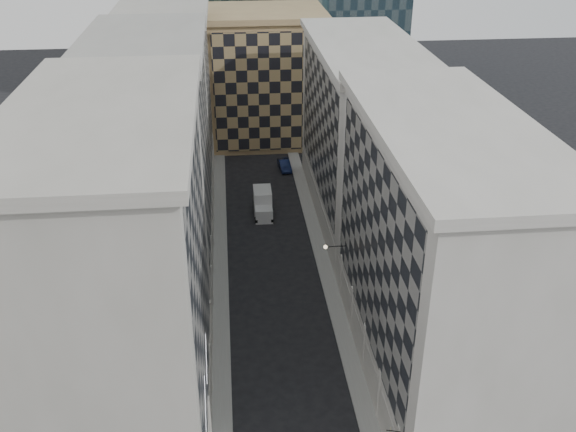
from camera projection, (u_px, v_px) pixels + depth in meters
sidewalk_west at (221, 274)px, 63.60m from camera, size 1.50×100.00×0.15m
sidewalk_east at (325, 269)px, 64.52m from camera, size 1.50×100.00×0.15m
bldg_left_a at (125, 286)px, 40.91m from camera, size 10.80×22.80×23.70m
bldg_left_b at (155, 160)px, 60.52m from camera, size 10.80×22.80×22.70m
bldg_left_c at (170, 96)px, 80.12m from camera, size 10.80×22.80×21.70m
bldg_right_a at (435, 256)px, 47.02m from camera, size 10.80×26.80×20.70m
bldg_right_b at (362, 133)px, 71.02m from camera, size 10.80×28.80×19.70m
tan_block at (266, 76)px, 93.25m from camera, size 16.80×14.80×18.80m
flagpoles_left at (206, 380)px, 38.72m from camera, size 0.10×6.33×2.33m
bracket_lamp at (327, 247)px, 56.30m from camera, size 1.98×0.36×0.36m
box_truck at (263, 204)px, 74.83m from camera, size 2.12×5.11×2.79m
dark_car at (284, 165)px, 86.44m from camera, size 1.74×4.10×1.32m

